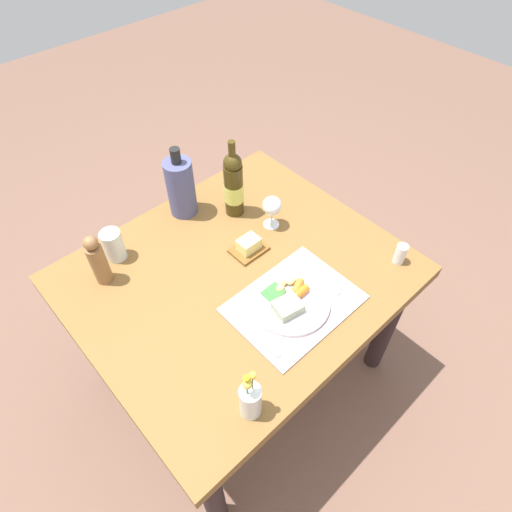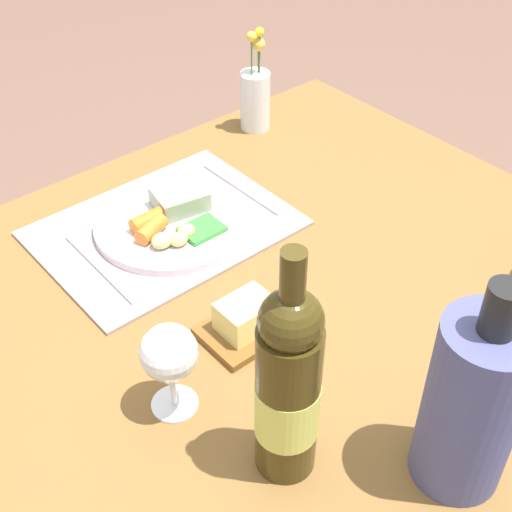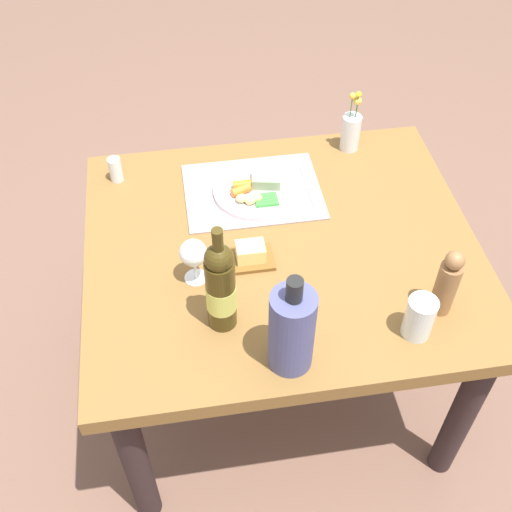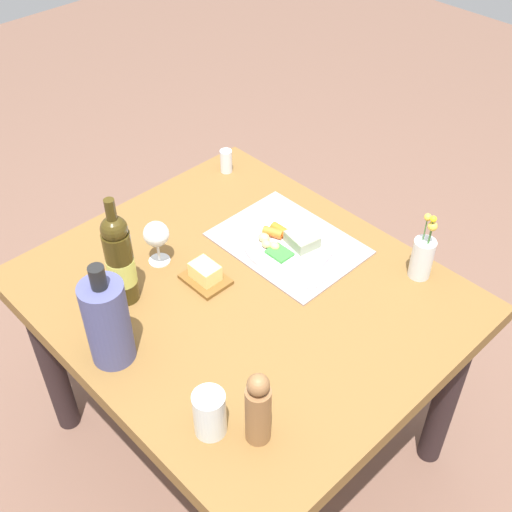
{
  "view_description": "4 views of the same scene",
  "coord_description": "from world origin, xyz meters",
  "px_view_note": "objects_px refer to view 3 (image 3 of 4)",
  "views": [
    {
      "loc": [
        -0.62,
        -0.77,
        1.94
      ],
      "look_at": [
        0.07,
        -0.02,
        0.78
      ],
      "focal_mm": 30.38,
      "sensor_mm": 36.0,
      "label": 1
    },
    {
      "loc": [
        0.56,
        0.62,
        1.48
      ],
      "look_at": [
        -0.01,
        -0.06,
        0.75
      ],
      "focal_mm": 49.46,
      "sensor_mm": 36.0,
      "label": 2
    },
    {
      "loc": [
        0.27,
        1.24,
        2.05
      ],
      "look_at": [
        0.09,
        0.08,
        0.78
      ],
      "focal_mm": 44.29,
      "sensor_mm": 36.0,
      "label": 3
    },
    {
      "loc": [
        -0.96,
        0.88,
        2.01
      ],
      "look_at": [
        0.02,
        -0.07,
        0.8
      ],
      "focal_mm": 45.76,
      "sensor_mm": 36.0,
      "label": 4
    }
  ],
  "objects_px": {
    "flower_vase": "(351,130)",
    "dining_table": "(281,268)",
    "wine_bottle": "(221,287)",
    "pepper_mill": "(447,283)",
    "dinner_plate": "(257,189)",
    "water_tumbler": "(419,319)",
    "knife": "(209,200)",
    "cooler_bottle": "(292,330)",
    "wine_glass": "(193,254)",
    "salt_shaker": "(116,169)",
    "butter_dish": "(250,255)",
    "fork": "(309,184)"
  },
  "relations": [
    {
      "from": "cooler_bottle",
      "to": "salt_shaker",
      "type": "bearing_deg",
      "value": -61.15
    },
    {
      "from": "flower_vase",
      "to": "fork",
      "type": "bearing_deg",
      "value": 44.29
    },
    {
      "from": "dinner_plate",
      "to": "pepper_mill",
      "type": "bearing_deg",
      "value": 127.89
    },
    {
      "from": "fork",
      "to": "water_tumbler",
      "type": "bearing_deg",
      "value": 103.21
    },
    {
      "from": "dining_table",
      "to": "pepper_mill",
      "type": "relative_size",
      "value": 5.34
    },
    {
      "from": "pepper_mill",
      "to": "butter_dish",
      "type": "bearing_deg",
      "value": -27.69
    },
    {
      "from": "water_tumbler",
      "to": "knife",
      "type": "bearing_deg",
      "value": -50.43
    },
    {
      "from": "fork",
      "to": "water_tumbler",
      "type": "height_order",
      "value": "water_tumbler"
    },
    {
      "from": "cooler_bottle",
      "to": "knife",
      "type": "bearing_deg",
      "value": -77.15
    },
    {
      "from": "wine_bottle",
      "to": "dining_table",
      "type": "bearing_deg",
      "value": -129.16
    },
    {
      "from": "pepper_mill",
      "to": "water_tumbler",
      "type": "bearing_deg",
      "value": 36.76
    },
    {
      "from": "knife",
      "to": "wine_glass",
      "type": "xyz_separation_m",
      "value": [
        0.07,
        0.3,
        0.09
      ]
    },
    {
      "from": "dinner_plate",
      "to": "butter_dish",
      "type": "xyz_separation_m",
      "value": [
        0.06,
        0.28,
        0.0
      ]
    },
    {
      "from": "dining_table",
      "to": "dinner_plate",
      "type": "height_order",
      "value": "dinner_plate"
    },
    {
      "from": "flower_vase",
      "to": "cooler_bottle",
      "type": "distance_m",
      "value": 0.88
    },
    {
      "from": "dining_table",
      "to": "cooler_bottle",
      "type": "distance_m",
      "value": 0.46
    },
    {
      "from": "butter_dish",
      "to": "flower_vase",
      "type": "distance_m",
      "value": 0.61
    },
    {
      "from": "fork",
      "to": "butter_dish",
      "type": "distance_m",
      "value": 0.37
    },
    {
      "from": "flower_vase",
      "to": "water_tumbler",
      "type": "xyz_separation_m",
      "value": [
        0.02,
        0.77,
        -0.02
      ]
    },
    {
      "from": "wine_glass",
      "to": "wine_bottle",
      "type": "xyz_separation_m",
      "value": [
        -0.06,
        0.16,
        0.04
      ]
    },
    {
      "from": "pepper_mill",
      "to": "water_tumbler",
      "type": "xyz_separation_m",
      "value": [
        0.09,
        0.07,
        -0.05
      ]
    },
    {
      "from": "knife",
      "to": "flower_vase",
      "type": "height_order",
      "value": "flower_vase"
    },
    {
      "from": "butter_dish",
      "to": "flower_vase",
      "type": "bearing_deg",
      "value": -131.5
    },
    {
      "from": "knife",
      "to": "butter_dish",
      "type": "bearing_deg",
      "value": 110.06
    },
    {
      "from": "cooler_bottle",
      "to": "water_tumbler",
      "type": "height_order",
      "value": "cooler_bottle"
    },
    {
      "from": "knife",
      "to": "wine_glass",
      "type": "distance_m",
      "value": 0.32
    },
    {
      "from": "flower_vase",
      "to": "cooler_bottle",
      "type": "relative_size",
      "value": 0.73
    },
    {
      "from": "salt_shaker",
      "to": "flower_vase",
      "type": "height_order",
      "value": "flower_vase"
    },
    {
      "from": "dining_table",
      "to": "fork",
      "type": "distance_m",
      "value": 0.29
    },
    {
      "from": "dining_table",
      "to": "pepper_mill",
      "type": "height_order",
      "value": "pepper_mill"
    },
    {
      "from": "wine_glass",
      "to": "butter_dish",
      "type": "xyz_separation_m",
      "value": [
        -0.16,
        -0.04,
        -0.07
      ]
    },
    {
      "from": "butter_dish",
      "to": "flower_vase",
      "type": "height_order",
      "value": "flower_vase"
    },
    {
      "from": "cooler_bottle",
      "to": "flower_vase",
      "type": "bearing_deg",
      "value": -114.11
    },
    {
      "from": "wine_glass",
      "to": "flower_vase",
      "type": "relative_size",
      "value": 0.64
    },
    {
      "from": "fork",
      "to": "butter_dish",
      "type": "relative_size",
      "value": 1.66
    },
    {
      "from": "flower_vase",
      "to": "dining_table",
      "type": "bearing_deg",
      "value": 53.24
    },
    {
      "from": "dining_table",
      "to": "dinner_plate",
      "type": "relative_size",
      "value": 4.19
    },
    {
      "from": "knife",
      "to": "pepper_mill",
      "type": "bearing_deg",
      "value": 138.63
    },
    {
      "from": "flower_vase",
      "to": "wine_bottle",
      "type": "height_order",
      "value": "wine_bottle"
    },
    {
      "from": "butter_dish",
      "to": "wine_bottle",
      "type": "relative_size",
      "value": 0.39
    },
    {
      "from": "flower_vase",
      "to": "cooler_bottle",
      "type": "height_order",
      "value": "cooler_bottle"
    },
    {
      "from": "dinner_plate",
      "to": "cooler_bottle",
      "type": "relative_size",
      "value": 0.9
    },
    {
      "from": "cooler_bottle",
      "to": "wine_glass",
      "type": "bearing_deg",
      "value": -55.69
    },
    {
      "from": "butter_dish",
      "to": "wine_bottle",
      "type": "xyz_separation_m",
      "value": [
        0.1,
        0.2,
        0.11
      ]
    },
    {
      "from": "knife",
      "to": "water_tumbler",
      "type": "distance_m",
      "value": 0.74
    },
    {
      "from": "wine_glass",
      "to": "water_tumbler",
      "type": "height_order",
      "value": "wine_glass"
    },
    {
      "from": "dinner_plate",
      "to": "pepper_mill",
      "type": "height_order",
      "value": "pepper_mill"
    },
    {
      "from": "flower_vase",
      "to": "wine_bottle",
      "type": "xyz_separation_m",
      "value": [
        0.51,
        0.66,
        0.07
      ]
    },
    {
      "from": "fork",
      "to": "wine_bottle",
      "type": "relative_size",
      "value": 0.64
    },
    {
      "from": "knife",
      "to": "salt_shaker",
      "type": "xyz_separation_m",
      "value": [
        0.28,
        -0.15,
        0.03
      ]
    }
  ]
}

